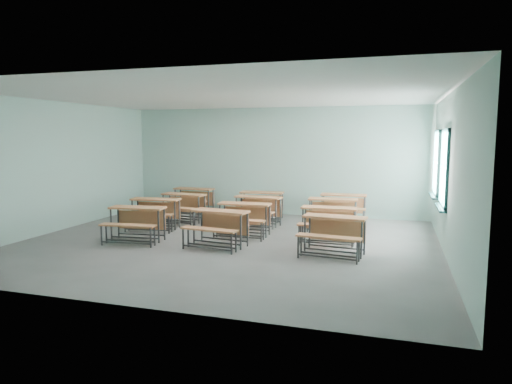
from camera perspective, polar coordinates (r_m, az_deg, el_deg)
room at (r=9.96m, az=-3.12°, el=2.70°), size 9.04×8.04×3.24m
desk_unit_r0c0 at (r=10.51m, az=-14.83°, el=-3.25°), size 1.31×0.95×0.77m
desk_unit_r0c1 at (r=9.73m, az=-4.79°, el=-3.85°), size 1.32×0.97×0.77m
desk_unit_r0c2 at (r=9.12m, az=9.64°, el=-4.65°), size 1.31×0.95×0.77m
desk_unit_r1c0 at (r=11.82m, az=-12.61°, el=-2.07°), size 1.33×0.98×0.77m
desk_unit_r1c1 at (r=10.73m, az=-1.60°, el=-2.81°), size 1.26×0.86×0.77m
desk_unit_r1c2 at (r=10.24m, az=9.05°, el=-3.36°), size 1.24×0.84×0.77m
desk_unit_r2c0 at (r=12.68m, az=-9.27°, el=-1.39°), size 1.31×0.94×0.77m
desk_unit_r2c1 at (r=11.95m, az=0.07°, el=-1.81°), size 1.32×0.97×0.77m
desk_unit_r2c2 at (r=11.68m, az=9.54°, el=-2.10°), size 1.28×0.89×0.77m
desk_unit_r3c0 at (r=14.00m, az=-7.95°, el=-0.59°), size 1.27×0.89×0.77m
desk_unit_r3c1 at (r=12.93m, az=0.61°, el=-1.14°), size 1.28×0.90×0.77m
desk_unit_r3c2 at (r=12.62m, az=10.83°, el=-1.46°), size 1.25×0.86×0.77m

